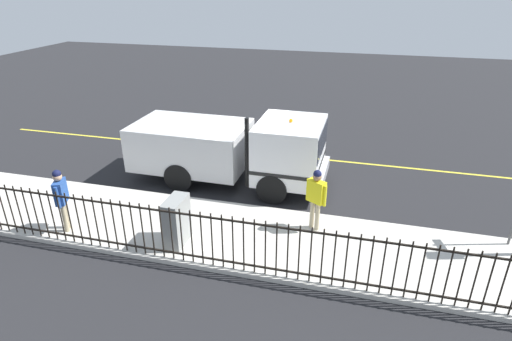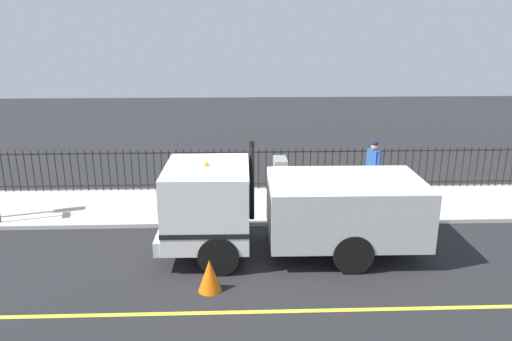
# 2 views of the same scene
# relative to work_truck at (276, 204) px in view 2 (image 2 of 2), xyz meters

# --- Properties ---
(ground_plane) EXTENTS (57.07, 57.07, 0.00)m
(ground_plane) POSITION_rel_work_truck_xyz_m (0.03, 0.24, -1.31)
(ground_plane) COLOR #232326
(ground_plane) RESTS_ON ground
(sidewalk_slab) EXTENTS (3.19, 25.94, 0.12)m
(sidewalk_slab) POSITION_rel_work_truck_xyz_m (3.23, 0.24, -1.25)
(sidewalk_slab) COLOR beige
(sidewalk_slab) RESTS_ON ground
(lane_marking) EXTENTS (0.12, 23.35, 0.01)m
(lane_marking) POSITION_rel_work_truck_xyz_m (-2.70, 0.24, -1.30)
(lane_marking) COLOR yellow
(lane_marking) RESTS_ON ground
(work_truck) EXTENTS (2.55, 6.55, 2.67)m
(work_truck) POSITION_rel_work_truck_xyz_m (0.00, 0.00, 0.00)
(work_truck) COLOR white
(work_truck) RESTS_ON ground
(worker_standing) EXTENTS (0.44, 0.57, 1.76)m
(worker_standing) POSITION_rel_work_truck_xyz_m (2.46, 2.88, -0.11)
(worker_standing) COLOR yellow
(worker_standing) RESTS_ON sidewalk_slab
(pedestrian_distant) EXTENTS (0.61, 0.40, 1.78)m
(pedestrian_distant) POSITION_rel_work_truck_xyz_m (4.23, -3.62, -0.09)
(pedestrian_distant) COLOR #264C99
(pedestrian_distant) RESTS_ON sidewalk_slab
(iron_fence) EXTENTS (0.04, 22.08, 1.43)m
(iron_fence) POSITION_rel_work_truck_xyz_m (4.70, 0.24, -0.46)
(iron_fence) COLOR black
(iron_fence) RESTS_ON sidewalk_slab
(utility_cabinet) EXTENTS (0.88, 0.43, 1.27)m
(utility_cabinet) POSITION_rel_work_truck_xyz_m (4.03, -0.45, -0.55)
(utility_cabinet) COLOR gray
(utility_cabinet) RESTS_ON sidewalk_slab
(traffic_cone) EXTENTS (0.51, 0.51, 0.73)m
(traffic_cone) POSITION_rel_work_truck_xyz_m (-1.83, 1.58, -0.94)
(traffic_cone) COLOR orange
(traffic_cone) RESTS_ON ground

